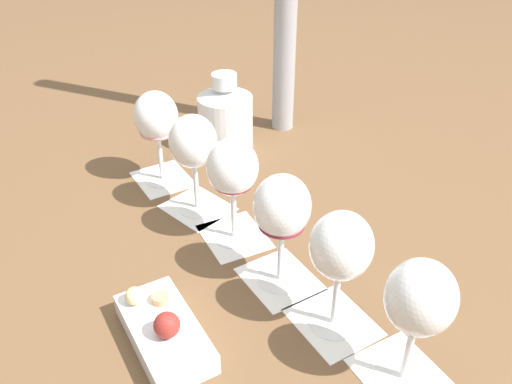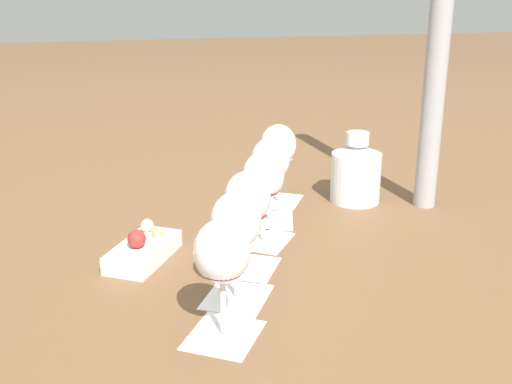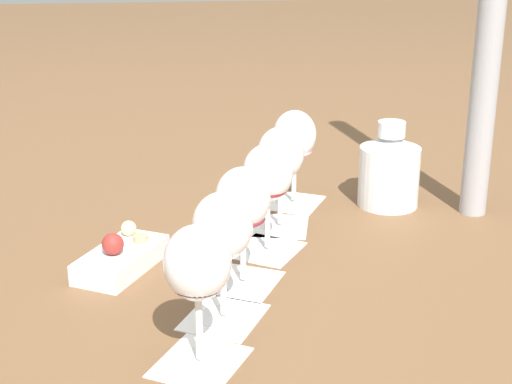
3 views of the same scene
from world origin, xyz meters
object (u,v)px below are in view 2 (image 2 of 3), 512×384
(wine_glass_1, at_px, (270,164))
(wine_glass_0, at_px, (278,149))
(wine_glass_5, at_px, (222,257))
(umbrella_pole, at_px, (440,28))
(wine_glass_4, at_px, (236,226))
(snack_dish, at_px, (143,250))
(wine_glass_3, at_px, (248,202))
(wine_glass_2, at_px, (263,180))
(ceramic_vase, at_px, (356,172))

(wine_glass_1, bearing_deg, wine_glass_0, 158.28)
(wine_glass_1, distance_m, wine_glass_5, 0.46)
(umbrella_pole, bearing_deg, wine_glass_1, -86.73)
(wine_glass_1, relative_size, wine_glass_5, 1.00)
(wine_glass_4, relative_size, snack_dish, 0.98)
(wine_glass_5, bearing_deg, wine_glass_1, 158.22)
(wine_glass_0, relative_size, snack_dish, 0.98)
(umbrella_pole, bearing_deg, wine_glass_3, -62.67)
(wine_glass_1, distance_m, wine_glass_4, 0.34)
(wine_glass_0, distance_m, wine_glass_3, 0.35)
(wine_glass_5, bearing_deg, snack_dish, -160.58)
(wine_glass_5, xyz_separation_m, snack_dish, (-0.29, -0.10, -0.10))
(wine_glass_2, bearing_deg, wine_glass_1, 159.52)
(ceramic_vase, bearing_deg, wine_glass_4, -41.40)
(wine_glass_0, height_order, wine_glass_2, same)
(wine_glass_1, relative_size, umbrella_pole, 0.23)
(wine_glass_4, height_order, umbrella_pole, umbrella_pole)
(wine_glass_1, distance_m, umbrella_pole, 0.45)
(wine_glass_2, bearing_deg, wine_glass_0, 158.86)
(wine_glass_1, distance_m, wine_glass_3, 0.23)
(wine_glass_2, height_order, wine_glass_5, same)
(wine_glass_3, xyz_separation_m, umbrella_pole, (-0.23, 0.45, 0.26))
(snack_dish, height_order, umbrella_pole, umbrella_pole)
(snack_dish, bearing_deg, ceramic_vase, 114.07)
(wine_glass_2, bearing_deg, wine_glass_3, -25.29)
(wine_glass_4, bearing_deg, wine_glass_5, -20.01)
(wine_glass_5, xyz_separation_m, umbrella_pole, (-0.45, 0.53, 0.26))
(wine_glass_4, distance_m, wine_glass_5, 0.12)
(wine_glass_3, relative_size, wine_glass_5, 1.00)
(ceramic_vase, bearing_deg, wine_glass_2, -54.92)
(wine_glass_0, height_order, wine_glass_1, same)
(wine_glass_3, bearing_deg, wine_glass_4, -20.93)
(wine_glass_5, bearing_deg, umbrella_pole, 129.96)
(wine_glass_0, xyz_separation_m, ceramic_vase, (0.03, 0.17, -0.06))
(wine_glass_5, height_order, ceramic_vase, wine_glass_5)
(wine_glass_0, bearing_deg, umbrella_pole, 73.62)
(wine_glass_4, height_order, ceramic_vase, wine_glass_4)
(wine_glass_0, distance_m, umbrella_pole, 0.42)
(wine_glass_4, relative_size, wine_glass_5, 1.00)
(wine_glass_0, bearing_deg, wine_glass_5, -21.77)
(wine_glass_2, distance_m, wine_glass_5, 0.35)
(ceramic_vase, height_order, snack_dish, ceramic_vase)
(wine_glass_0, relative_size, umbrella_pole, 0.23)
(wine_glass_2, bearing_deg, wine_glass_5, -22.18)
(wine_glass_5, bearing_deg, wine_glass_3, 159.55)
(wine_glass_0, height_order, umbrella_pole, umbrella_pole)
(wine_glass_2, relative_size, wine_glass_5, 1.00)
(ceramic_vase, bearing_deg, wine_glass_5, -37.59)
(wine_glass_2, relative_size, wine_glass_4, 1.00)
(ceramic_vase, bearing_deg, snack_dish, -65.93)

